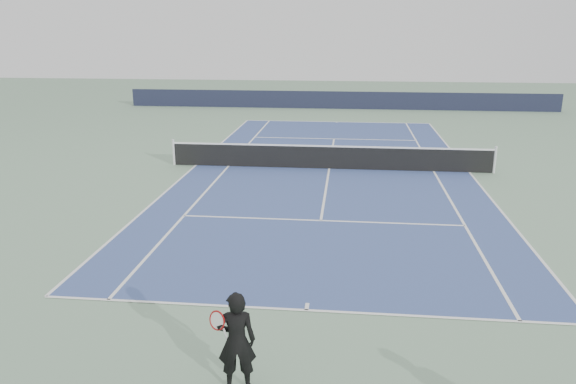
# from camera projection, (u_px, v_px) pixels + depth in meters

# --- Properties ---
(ground) EXTENTS (80.00, 80.00, 0.00)m
(ground) POSITION_uv_depth(u_px,v_px,m) (329.00, 169.00, 22.53)
(ground) COLOR gray
(court_surface) EXTENTS (10.97, 23.77, 0.01)m
(court_surface) POSITION_uv_depth(u_px,v_px,m) (329.00, 169.00, 22.52)
(court_surface) COLOR #374B82
(court_surface) RESTS_ON ground
(tennis_net) EXTENTS (12.90, 0.10, 1.07)m
(tennis_net) POSITION_uv_depth(u_px,v_px,m) (329.00, 157.00, 22.39)
(tennis_net) COLOR silver
(tennis_net) RESTS_ON ground
(windscreen_far) EXTENTS (30.00, 0.25, 1.20)m
(windscreen_far) POSITION_uv_depth(u_px,v_px,m) (339.00, 100.00, 39.43)
(windscreen_far) COLOR black
(windscreen_far) RESTS_ON ground
(tennis_player) EXTENTS (0.79, 0.55, 1.64)m
(tennis_player) POSITION_uv_depth(u_px,v_px,m) (236.00, 341.00, 8.57)
(tennis_player) COLOR black
(tennis_player) RESTS_ON ground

